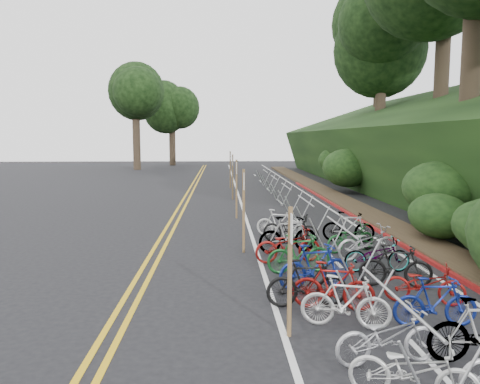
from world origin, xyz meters
The scene contains 11 objects.
ground centered at (0.00, 0.00, 0.00)m, with size 120.00×120.00×0.00m, color black.
road_markings centered at (0.63, 10.10, 0.00)m, with size 7.47×80.00×0.01m.
red_curb centered at (5.70, 12.00, 0.05)m, with size 0.25×28.00×0.10m, color maroon.
embankment centered at (12.96, 19.04, 2.57)m, with size 14.30×48.14×9.11m.
tree_cluster centered at (9.76, 22.04, 11.29)m, with size 32.28×53.90×18.08m.
bike_rack_front centered at (2.53, -2.00, 0.79)m, with size 1.09×3.17×1.06m.
bike_racks_rest centered at (3.00, 13.00, 0.85)m, with size 1.14×23.00×1.17m.
signpost_near centered at (1.08, -0.97, 1.30)m, with size 0.08×0.40×2.26m.
signposts_rest centered at (0.60, 14.00, 1.43)m, with size 0.08×18.40×2.50m.
bike_front centered at (1.65, 0.42, 0.50)m, with size 1.67×0.47×1.00m, color black.
bike_valet centered at (2.94, 2.03, 0.48)m, with size 3.31×12.00×1.10m.
Camera 1 is at (-0.10, -8.67, 3.41)m, focal length 35.00 mm.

